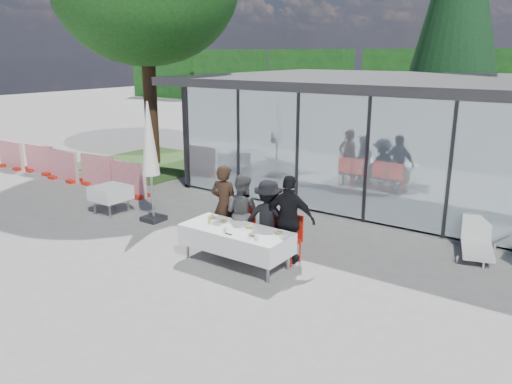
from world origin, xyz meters
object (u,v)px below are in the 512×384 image
plate_b (224,222)px  market_umbrella (150,146)px  diner_chair_d (290,236)px  plate_extra (252,235)px  diner_chair_a (227,221)px  folded_eyeglasses (229,234)px  dining_table (236,239)px  plate_d (279,233)px  lounger (477,242)px  diner_a (225,205)px  diner_d (289,220)px  diner_b (242,213)px  diner_c (268,219)px  spare_table_left (111,193)px  plate_a (212,218)px  plate_c (249,227)px  diner_chair_b (244,225)px  diner_chair_c (270,231)px  construction_barriers (65,167)px  juice_bottle (209,220)px

plate_b → market_umbrella: 3.24m
diner_chair_d → plate_extra: (-0.29, -0.92, 0.24)m
diner_chair_a → folded_eyeglasses: 1.45m
dining_table → plate_d: size_ratio=7.85×
plate_extra → lounger: size_ratio=0.20×
diner_a → plate_b: diner_a is taller
diner_d → diner_chair_a: bearing=-16.0°
dining_table → lounger: dining_table is taller
diner_b → diner_c: diner_b is taller
market_umbrella → lounger: size_ratio=2.08×
plate_extra → spare_table_left: bearing=170.4°
plate_a → plate_b: same height
folded_eyeglasses → plate_b: bearing=136.8°
plate_c → spare_table_left: (-4.91, 0.56, -0.22)m
diner_chair_b → diner_d: size_ratio=0.54×
diner_chair_c → plate_d: size_ratio=3.38×
diner_chair_a → plate_d: (1.71, -0.54, 0.24)m
diner_chair_c → plate_b: 0.98m
diner_chair_d → plate_a: 1.71m
folded_eyeglasses → construction_barriers: bearing=164.1°
diner_a → diner_chair_c: 1.20m
plate_a → plate_c: bearing=-2.3°
diner_chair_c → spare_table_left: 5.01m
spare_table_left → diner_chair_a: bearing=0.5°
diner_chair_b → folded_eyeglasses: size_ratio=6.96×
folded_eyeglasses → market_umbrella: market_umbrella is taller
dining_table → diner_b: 0.83m
diner_b → diner_c: bearing=-177.2°
diner_c → diner_d: 0.51m
diner_d → market_umbrella: bearing=-17.1°
plate_b → plate_d: same height
plate_d → dining_table: bearing=-166.2°
plate_d → folded_eyeglasses: size_ratio=2.06×
plate_c → diner_chair_d: bearing=44.3°
plate_b → folded_eyeglasses: size_ratio=2.06×
diner_chair_d → plate_c: size_ratio=3.38×
plate_a → spare_table_left: bearing=172.4°
dining_table → diner_chair_c: (0.30, 0.75, -0.00)m
plate_a → spare_table_left: plate_a is taller
dining_table → diner_d: size_ratio=1.25×
plate_b → dining_table: bearing=-18.1°
dining_table → diner_c: (0.30, 0.69, 0.28)m
diner_b → diner_chair_d: diner_b is taller
diner_chair_b → juice_bottle: bearing=-108.5°
diner_chair_d → dining_table: bearing=-137.3°
diner_a → diner_chair_a: 0.38m
diner_chair_d → diner_d: bearing=-90.0°
dining_table → juice_bottle: bearing=-174.0°
construction_barriers → lounger: (12.71, 1.12, -0.18)m
diner_d → plate_d: diner_d is taller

